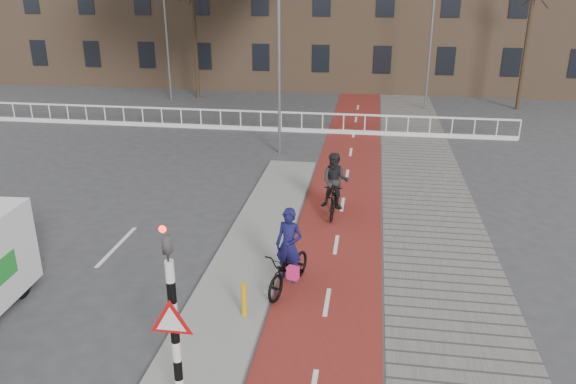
# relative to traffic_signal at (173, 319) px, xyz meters

# --- Properties ---
(ground) EXTENTS (120.00, 120.00, 0.00)m
(ground) POSITION_rel_traffic_signal_xyz_m (0.60, 2.02, -1.99)
(ground) COLOR #38383A
(ground) RESTS_ON ground
(bike_lane) EXTENTS (2.50, 60.00, 0.01)m
(bike_lane) POSITION_rel_traffic_signal_xyz_m (2.10, 12.02, -1.98)
(bike_lane) COLOR maroon
(bike_lane) RESTS_ON ground
(sidewalk) EXTENTS (3.00, 60.00, 0.01)m
(sidewalk) POSITION_rel_traffic_signal_xyz_m (4.90, 12.02, -1.98)
(sidewalk) COLOR slate
(sidewalk) RESTS_ON ground
(curb_island) EXTENTS (1.80, 16.00, 0.12)m
(curb_island) POSITION_rel_traffic_signal_xyz_m (-0.10, 6.02, -1.93)
(curb_island) COLOR gray
(curb_island) RESTS_ON ground
(traffic_signal) EXTENTS (0.80, 0.80, 3.68)m
(traffic_signal) POSITION_rel_traffic_signal_xyz_m (0.00, 0.00, 0.00)
(traffic_signal) COLOR black
(traffic_signal) RESTS_ON curb_island
(bollard) EXTENTS (0.12, 0.12, 0.79)m
(bollard) POSITION_rel_traffic_signal_xyz_m (0.39, 3.05, -1.48)
(bollard) COLOR orange
(bollard) RESTS_ON curb_island
(cyclist_near) EXTENTS (1.26, 2.10, 2.05)m
(cyclist_near) POSITION_rel_traffic_signal_xyz_m (1.15, 4.48, -1.29)
(cyclist_near) COLOR black
(cyclist_near) RESTS_ON bike_lane
(cyclist_far) EXTENTS (0.90, 1.90, 2.01)m
(cyclist_far) POSITION_rel_traffic_signal_xyz_m (1.89, 9.12, -1.15)
(cyclist_far) COLOR black
(cyclist_far) RESTS_ON bike_lane
(railing) EXTENTS (28.00, 0.10, 0.99)m
(railing) POSITION_rel_traffic_signal_xyz_m (-4.40, 19.02, -1.68)
(railing) COLOR silver
(railing) RESTS_ON ground
(tree_mid) EXTENTS (0.25, 0.25, 7.54)m
(tree_mid) POSITION_rel_traffic_signal_xyz_m (-7.82, 26.40, 1.78)
(tree_mid) COLOR black
(tree_mid) RESTS_ON ground
(tree_right) EXTENTS (0.23, 0.23, 7.87)m
(tree_right) POSITION_rel_traffic_signal_xyz_m (11.06, 25.95, 1.94)
(tree_right) COLOR black
(tree_right) RESTS_ON ground
(streetlight_near) EXTENTS (0.12, 0.12, 7.13)m
(streetlight_near) POSITION_rel_traffic_signal_xyz_m (-0.88, 15.44, 1.58)
(streetlight_near) COLOR slate
(streetlight_near) RESTS_ON ground
(streetlight_left) EXTENTS (0.12, 0.12, 8.62)m
(streetlight_left) POSITION_rel_traffic_signal_xyz_m (-9.24, 25.47, 2.32)
(streetlight_left) COLOR slate
(streetlight_left) RESTS_ON ground
(streetlight_right) EXTENTS (0.12, 0.12, 7.63)m
(streetlight_right) POSITION_rel_traffic_signal_xyz_m (5.88, 25.26, 1.83)
(streetlight_right) COLOR slate
(streetlight_right) RESTS_ON ground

